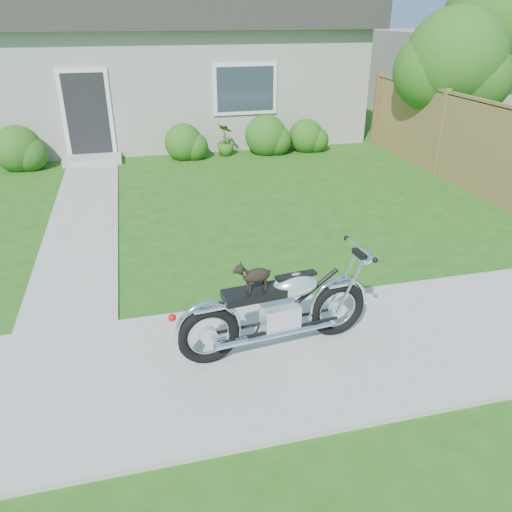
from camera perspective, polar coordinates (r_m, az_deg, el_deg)
The scene contains 10 objects.
ground at distance 5.44m, azimuth -5.75°, elevation -12.58°, with size 80.00×80.00×0.00m, color #235114.
sidewalk at distance 5.43m, azimuth -5.76°, elevation -12.42°, with size 24.00×2.20×0.04m, color #9E9B93.
walkway at distance 9.87m, azimuth -18.98°, elevation 4.65°, with size 1.20×8.00×0.03m, color #9E9B93.
house at distance 16.28m, azimuth -13.11°, elevation 21.13°, with size 12.60×7.03×4.50m.
fence at distance 12.33m, azimuth 20.40°, elevation 13.05°, with size 0.12×6.62×1.90m.
tree_near at distance 13.32m, azimuth 22.32°, elevation 19.55°, with size 2.42×2.33×3.57m.
tree_far at distance 18.29m, azimuth 25.73°, elevation 22.48°, with size 3.02×3.02×4.64m.
shrub_row at distance 13.07m, azimuth -12.01°, elevation 12.47°, with size 9.74×1.12×1.12m.
potted_plant_right at distance 13.33m, azimuth -3.50°, elevation 13.14°, with size 0.46×0.46×0.82m, color #33671C.
motorcycle_with_dog at distance 5.38m, azimuth 2.80°, elevation -6.01°, with size 2.22×0.61×1.09m.
Camera 1 is at (-0.51, -4.23, 3.39)m, focal length 35.00 mm.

